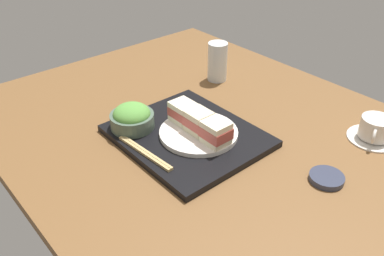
{
  "coord_description": "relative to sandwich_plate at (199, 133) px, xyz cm",
  "views": [
    {
      "loc": [
        62.88,
        -64.27,
        60.84
      ],
      "look_at": [
        -2.79,
        -8.01,
        5.0
      ],
      "focal_mm": 38.48,
      "sensor_mm": 36.0,
      "label": 1
    }
  ],
  "objects": [
    {
      "name": "ground_plane",
      "position": [
        3.05,
        5.55,
        -3.89
      ],
      "size": [
        140.0,
        100.0,
        3.0
      ],
      "primitive_type": "cube",
      "color": "brown"
    },
    {
      "name": "serving_tray",
      "position": [
        -2.47,
        -1.66,
        -1.5
      ],
      "size": [
        37.0,
        31.95,
        1.78
      ],
      "primitive_type": "cube",
      "color": "black",
      "rests_on": "ground_plane"
    },
    {
      "name": "sandwich_plate",
      "position": [
        0.0,
        0.0,
        0.0
      ],
      "size": [
        20.29,
        20.29,
        1.21
      ],
      "primitive_type": "cylinder",
      "color": "white",
      "rests_on": "serving_tray"
    },
    {
      "name": "sandwich_near",
      "position": [
        -6.57,
        0.25,
        3.28
      ],
      "size": [
        6.19,
        5.8,
        5.35
      ],
      "color": "#EFE5C1",
      "rests_on": "sandwich_plate"
    },
    {
      "name": "sandwich_middle",
      "position": [
        0.0,
        0.0,
        3.44
      ],
      "size": [
        6.38,
        5.78,
        5.67
      ],
      "color": "beige",
      "rests_on": "sandwich_plate"
    },
    {
      "name": "sandwich_far",
      "position": [
        6.57,
        -0.25,
        3.53
      ],
      "size": [
        6.66,
        5.76,
        5.84
      ],
      "color": "#EFE5C1",
      "rests_on": "sandwich_plate"
    },
    {
      "name": "salad_bowl",
      "position": [
        -14.17,
        -10.83,
        2.35
      ],
      "size": [
        11.6,
        11.6,
        6.66
      ],
      "color": "#4C6051",
      "rests_on": "serving_tray"
    },
    {
      "name": "chopsticks_pair",
      "position": [
        -2.24,
        -15.31,
        -0.25
      ],
      "size": [
        18.84,
        2.82,
        0.7
      ],
      "color": "tan",
      "rests_on": "serving_tray"
    },
    {
      "name": "coffee_cup",
      "position": [
        29.18,
        35.09,
        0.4
      ],
      "size": [
        13.17,
        13.17,
        6.26
      ],
      "color": "silver",
      "rests_on": "ground_plane"
    },
    {
      "name": "drinking_glass",
      "position": [
        -23.04,
        28.42,
        3.99
      ],
      "size": [
        6.35,
        6.35,
        12.75
      ],
      "primitive_type": "cylinder",
      "color": "silver",
      "rests_on": "ground_plane"
    },
    {
      "name": "small_sauce_dish",
      "position": [
        31.0,
        11.48,
        -1.69
      ],
      "size": [
        7.93,
        7.93,
        1.4
      ],
      "primitive_type": "cylinder",
      "color": "#33384C",
      "rests_on": "ground_plane"
    }
  ]
}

